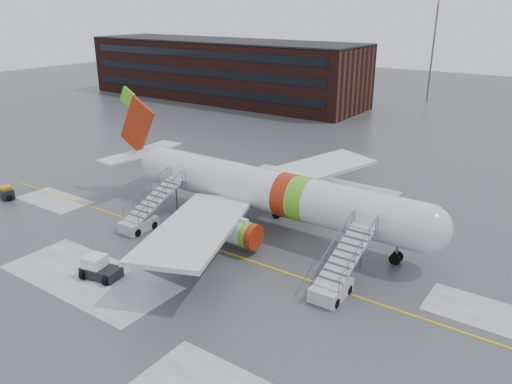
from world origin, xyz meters
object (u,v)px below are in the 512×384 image
Objects in this scene: airliner at (260,190)px; baggage_tractor at (7,193)px; airstair_fwd at (336,279)px; airstair_aft at (144,216)px; pushback_tug at (99,268)px.

baggage_tractor is (-25.56, -9.70, -2.86)m from airliner.
airliner is 4.55× the size of airstair_fwd.
airliner reaches higher than airstair_fwd.
airliner is 4.55× the size of airstair_aft.
airliner is 12.98m from airstair_fwd.
pushback_tug is (-15.36, -8.18, -0.33)m from airstair_fwd.
airliner reaches higher than baggage_tractor.
airliner is at bearing 20.78° from baggage_tractor.
airstair_fwd is at bearing 4.95° from baggage_tractor.
airliner is at bearing 149.21° from airstair_fwd.
airstair_aft reaches higher than baggage_tractor.
pushback_tug is (-4.39, -14.72, -2.68)m from airliner.
airstair_fwd reaches higher than pushback_tug.
airstair_aft is 2.43× the size of pushback_tug.
baggage_tractor is (-36.53, -3.16, -0.51)m from airstair_fwd.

